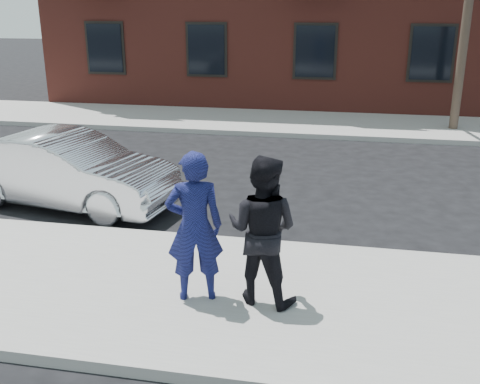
# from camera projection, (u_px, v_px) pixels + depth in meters

# --- Properties ---
(ground) EXTENTS (100.00, 100.00, 0.00)m
(ground) POSITION_uv_depth(u_px,v_px,m) (239.00, 294.00, 7.72)
(ground) COLOR black
(ground) RESTS_ON ground
(near_sidewalk) EXTENTS (50.00, 3.50, 0.15)m
(near_sidewalk) POSITION_uv_depth(u_px,v_px,m) (235.00, 299.00, 7.47)
(near_sidewalk) COLOR gray
(near_sidewalk) RESTS_ON ground
(near_curb) EXTENTS (50.00, 0.10, 0.15)m
(near_curb) POSITION_uv_depth(u_px,v_px,m) (257.00, 244.00, 9.14)
(near_curb) COLOR #999691
(near_curb) RESTS_ON ground
(far_sidewalk) EXTENTS (50.00, 3.50, 0.15)m
(far_sidewalk) POSITION_uv_depth(u_px,v_px,m) (306.00, 123.00, 18.15)
(far_sidewalk) COLOR gray
(far_sidewalk) RESTS_ON ground
(far_curb) EXTENTS (50.00, 0.10, 0.15)m
(far_curb) POSITION_uv_depth(u_px,v_px,m) (301.00, 136.00, 16.48)
(far_curb) COLOR #999691
(far_curb) RESTS_ON ground
(silver_sedan) EXTENTS (4.57, 2.25, 1.44)m
(silver_sedan) POSITION_uv_depth(u_px,v_px,m) (67.00, 170.00, 10.86)
(silver_sedan) COLOR silver
(silver_sedan) RESTS_ON ground
(man_hoodie) EXTENTS (0.83, 0.67, 1.98)m
(man_hoodie) POSITION_uv_depth(u_px,v_px,m) (195.00, 227.00, 7.05)
(man_hoodie) COLOR navy
(man_hoodie) RESTS_ON near_sidewalk
(man_peacoat) EXTENTS (1.08, 0.92, 1.94)m
(man_peacoat) POSITION_uv_depth(u_px,v_px,m) (262.00, 230.00, 7.00)
(man_peacoat) COLOR black
(man_peacoat) RESTS_ON near_sidewalk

